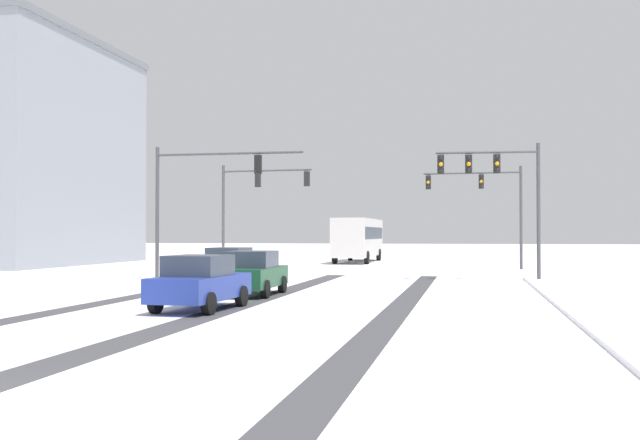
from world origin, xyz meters
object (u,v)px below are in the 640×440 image
(traffic_signal_near_left, at_px, (198,187))
(car_grey_lead, at_px, (230,265))
(car_blue_third, at_px, (200,282))
(traffic_signal_far_left, at_px, (253,195))
(bus_oncoming, at_px, (358,237))
(traffic_signal_far_right, at_px, (486,196))
(traffic_signal_near_right, at_px, (497,181))
(car_dark_green_second, at_px, (253,273))

(traffic_signal_near_left, height_order, car_grey_lead, traffic_signal_near_left)
(car_grey_lead, distance_m, car_blue_third, 11.63)
(traffic_signal_far_left, height_order, car_grey_lead, traffic_signal_far_left)
(traffic_signal_far_left, distance_m, bus_oncoming, 14.76)
(traffic_signal_near_left, bearing_deg, car_blue_third, -69.09)
(car_grey_lead, height_order, bus_oncoming, bus_oncoming)
(traffic_signal_far_right, height_order, bus_oncoming, traffic_signal_far_right)
(traffic_signal_near_left, height_order, traffic_signal_far_left, same)
(traffic_signal_near_right, distance_m, bus_oncoming, 24.08)
(car_dark_green_second, bearing_deg, traffic_signal_near_left, 122.57)
(traffic_signal_near_left, xyz_separation_m, bus_oncoming, (4.37, 23.68, -2.52))
(car_blue_third, bearing_deg, car_dark_green_second, 89.66)
(car_dark_green_second, xyz_separation_m, bus_oncoming, (-0.76, 31.72, 1.18))
(bus_oncoming, bearing_deg, car_grey_lead, -94.59)
(traffic_signal_near_left, bearing_deg, traffic_signal_far_left, 90.75)
(traffic_signal_near_left, xyz_separation_m, traffic_signal_far_right, (13.97, 14.07, 0.14))
(traffic_signal_far_right, xyz_separation_m, bus_oncoming, (-9.60, 9.61, -2.66))
(traffic_signal_far_left, xyz_separation_m, car_grey_lead, (2.43, -11.94, -3.82))
(traffic_signal_near_right, distance_m, car_grey_lead, 13.14)
(traffic_signal_far_left, distance_m, car_grey_lead, 12.77)
(car_blue_third, bearing_deg, traffic_signal_far_right, 72.08)
(traffic_signal_far_right, relative_size, bus_oncoming, 0.59)
(traffic_signal_near_right, height_order, traffic_signal_far_right, same)
(traffic_signal_far_right, bearing_deg, car_grey_lead, -125.86)
(car_dark_green_second, distance_m, bus_oncoming, 31.75)
(traffic_signal_far_left, relative_size, car_grey_lead, 1.56)
(car_dark_green_second, height_order, car_blue_third, same)
(traffic_signal_far_right, height_order, car_blue_third, traffic_signal_far_right)
(traffic_signal_far_right, height_order, car_grey_lead, traffic_signal_far_right)
(traffic_signal_near_left, xyz_separation_m, car_blue_third, (5.10, -13.35, -3.69))
(traffic_signal_near_right, relative_size, car_blue_third, 1.55)
(car_blue_third, bearing_deg, traffic_signal_far_left, 102.69)
(traffic_signal_near_left, height_order, traffic_signal_far_right, same)
(traffic_signal_far_right, relative_size, car_dark_green_second, 1.58)
(bus_oncoming, bearing_deg, traffic_signal_far_right, -45.03)
(car_dark_green_second, bearing_deg, traffic_signal_far_right, 68.21)
(traffic_signal_near_right, xyz_separation_m, traffic_signal_far_right, (-0.23, 12.20, -0.10))
(car_grey_lead, bearing_deg, car_blue_third, -76.08)
(car_grey_lead, relative_size, bus_oncoming, 0.38)
(car_grey_lead, bearing_deg, traffic_signal_near_right, 18.32)
(traffic_signal_far_left, bearing_deg, car_blue_third, -77.31)
(car_grey_lead, bearing_deg, bus_oncoming, 85.41)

